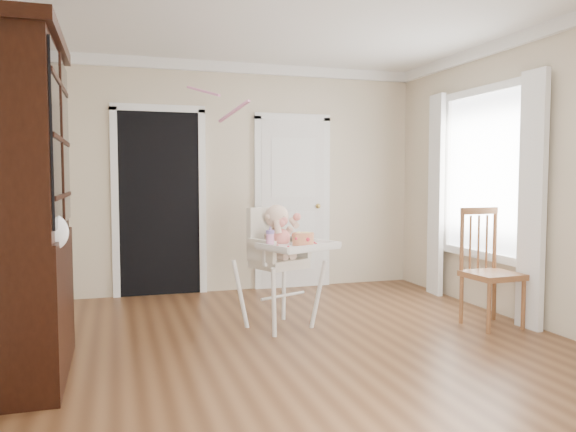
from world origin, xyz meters
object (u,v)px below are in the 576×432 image
object	(u,v)px
cake	(303,239)
dining_chair	(490,271)
china_cabinet	(22,207)
sippy_cup	(270,238)
high_chair	(280,253)

from	to	relation	value
cake	dining_chair	distance (m)	1.76
china_cabinet	dining_chair	distance (m)	3.91
cake	sippy_cup	world-z (taller)	sippy_cup
sippy_cup	dining_chair	xyz separation A→B (m)	(2.01, -0.26, -0.34)
china_cabinet	dining_chair	bearing A→B (deg)	2.82
high_chair	china_cabinet	distance (m)	2.16
high_chair	dining_chair	xyz separation A→B (m)	(1.86, -0.49, -0.18)
high_chair	china_cabinet	world-z (taller)	china_cabinet
china_cabinet	high_chair	bearing A→B (deg)	18.74
high_chair	dining_chair	bearing A→B (deg)	-38.55
sippy_cup	dining_chair	distance (m)	2.05
sippy_cup	cake	bearing A→B (deg)	-1.40
cake	china_cabinet	size ratio (longest dim) A/B	0.10
cake	china_cabinet	bearing A→B (deg)	-168.32
cake	dining_chair	size ratio (longest dim) A/B	0.22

